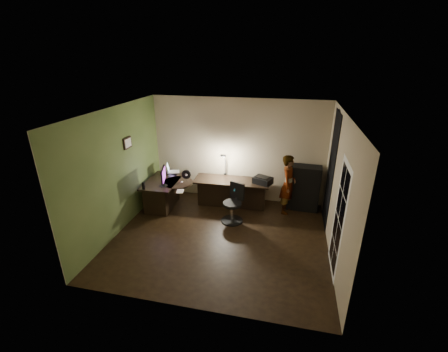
% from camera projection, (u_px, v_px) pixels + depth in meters
% --- Properties ---
extents(floor, '(4.50, 4.00, 0.01)m').
position_uv_depth(floor, '(220.00, 237.00, 6.49)').
color(floor, black).
rests_on(floor, ground).
extents(ceiling, '(4.50, 4.00, 0.01)m').
position_uv_depth(ceiling, '(219.00, 112.00, 5.46)').
color(ceiling, silver).
rests_on(ceiling, floor).
extents(wall_back, '(4.50, 0.01, 2.70)m').
position_uv_depth(wall_back, '(238.00, 150.00, 7.79)').
color(wall_back, tan).
rests_on(wall_back, floor).
extents(wall_front, '(4.50, 0.01, 2.70)m').
position_uv_depth(wall_front, '(186.00, 235.00, 4.17)').
color(wall_front, tan).
rests_on(wall_front, floor).
extents(wall_left, '(0.01, 4.00, 2.70)m').
position_uv_depth(wall_left, '(118.00, 171.00, 6.43)').
color(wall_left, tan).
rests_on(wall_left, floor).
extents(wall_right, '(0.01, 4.00, 2.70)m').
position_uv_depth(wall_right, '(339.00, 190.00, 5.52)').
color(wall_right, tan).
rests_on(wall_right, floor).
extents(green_wall_overlay, '(0.00, 4.00, 2.70)m').
position_uv_depth(green_wall_overlay, '(119.00, 171.00, 6.43)').
color(green_wall_overlay, '#4B5E2B').
rests_on(green_wall_overlay, floor).
extents(arched_doorway, '(0.01, 0.90, 2.60)m').
position_uv_depth(arched_doorway, '(331.00, 171.00, 6.58)').
color(arched_doorway, black).
rests_on(arched_doorway, floor).
extents(french_door, '(0.02, 0.92, 2.10)m').
position_uv_depth(french_door, '(339.00, 219.00, 5.14)').
color(french_door, white).
rests_on(french_door, floor).
extents(framed_picture, '(0.04, 0.30, 0.25)m').
position_uv_depth(framed_picture, '(127.00, 143.00, 6.64)').
color(framed_picture, black).
rests_on(framed_picture, wall_left).
extents(desk_left, '(0.82, 1.29, 0.73)m').
position_uv_depth(desk_left, '(164.00, 194.00, 7.66)').
color(desk_left, black).
rests_on(desk_left, floor).
extents(desk_right, '(1.92, 0.72, 0.71)m').
position_uv_depth(desk_right, '(231.00, 193.00, 7.72)').
color(desk_right, black).
rests_on(desk_right, floor).
extents(cabinet, '(0.78, 0.42, 1.15)m').
position_uv_depth(cabinet, '(304.00, 188.00, 7.49)').
color(cabinet, black).
rests_on(cabinet, floor).
extents(laptop_stand, '(0.24, 0.21, 0.09)m').
position_uv_depth(laptop_stand, '(174.00, 173.00, 7.87)').
color(laptop_stand, silver).
rests_on(laptop_stand, desk_left).
extents(laptop, '(0.41, 0.40, 0.22)m').
position_uv_depth(laptop, '(173.00, 168.00, 7.81)').
color(laptop, silver).
rests_on(laptop, laptop_stand).
extents(monitor, '(0.24, 0.52, 0.34)m').
position_uv_depth(monitor, '(163.00, 180.00, 7.17)').
color(monitor, black).
rests_on(monitor, desk_left).
extents(mouse, '(0.07, 0.10, 0.03)m').
position_uv_depth(mouse, '(182.00, 182.00, 7.43)').
color(mouse, silver).
rests_on(mouse, desk_left).
extents(phone, '(0.12, 0.15, 0.01)m').
position_uv_depth(phone, '(188.00, 184.00, 7.37)').
color(phone, black).
rests_on(phone, desk_left).
extents(pen, '(0.01, 0.14, 0.01)m').
position_uv_depth(pen, '(177.00, 181.00, 7.49)').
color(pen, black).
rests_on(pen, desk_left).
extents(speaker, '(0.08, 0.08, 0.19)m').
position_uv_depth(speaker, '(144.00, 186.00, 7.01)').
color(speaker, black).
rests_on(speaker, desk_left).
extents(notepad, '(0.20, 0.25, 0.01)m').
position_uv_depth(notepad, '(180.00, 191.00, 6.95)').
color(notepad, silver).
rests_on(notepad, desk_left).
extents(desk_fan, '(0.24, 0.15, 0.35)m').
position_uv_depth(desk_fan, '(187.00, 176.00, 7.39)').
color(desk_fan, black).
rests_on(desk_fan, desk_right).
extents(headphones, '(0.19, 0.12, 0.08)m').
position_uv_depth(headphones, '(238.00, 190.00, 6.98)').
color(headphones, '#1E6998').
rests_on(headphones, desk_right).
extents(printer, '(0.53, 0.48, 0.19)m').
position_uv_depth(printer, '(263.00, 180.00, 7.38)').
color(printer, black).
rests_on(printer, desk_right).
extents(desk_lamp, '(0.25, 0.35, 0.69)m').
position_uv_depth(desk_lamp, '(225.00, 163.00, 7.81)').
color(desk_lamp, black).
rests_on(desk_lamp, desk_right).
extents(office_chair, '(0.67, 0.67, 0.92)m').
position_uv_depth(office_chair, '(232.00, 204.00, 6.94)').
color(office_chair, black).
rests_on(office_chair, floor).
extents(person, '(0.45, 0.59, 1.49)m').
position_uv_depth(person, '(288.00, 184.00, 7.27)').
color(person, '#D8A88C').
rests_on(person, floor).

